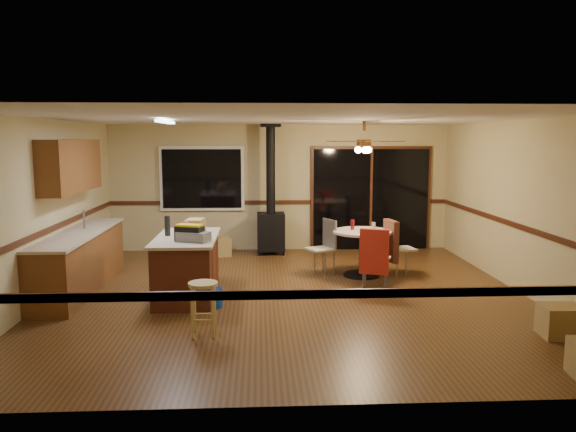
{
  "coord_description": "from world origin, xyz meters",
  "views": [
    {
      "loc": [
        -0.44,
        -8.11,
        2.32
      ],
      "look_at": [
        0.0,
        0.3,
        1.15
      ],
      "focal_mm": 35.0,
      "sensor_mm": 36.0,
      "label": 1
    }
  ],
  "objects": [
    {
      "name": "floor",
      "position": [
        0.0,
        0.0,
        0.0
      ],
      "size": [
        7.0,
        7.0,
        0.0
      ],
      "primitive_type": "plane",
      "color": "#4C2E15",
      "rests_on": "ground"
    },
    {
      "name": "ceiling",
      "position": [
        0.0,
        0.0,
        2.6
      ],
      "size": [
        7.0,
        7.0,
        0.0
      ],
      "primitive_type": "plane",
      "rotation": [
        3.14,
        0.0,
        0.0
      ],
      "color": "silver",
      "rests_on": "ground"
    },
    {
      "name": "wall_back",
      "position": [
        0.0,
        3.5,
        1.3
      ],
      "size": [
        7.0,
        0.0,
        7.0
      ],
      "primitive_type": "plane",
      "rotation": [
        1.57,
        0.0,
        0.0
      ],
      "color": "tan",
      "rests_on": "ground"
    },
    {
      "name": "wall_front",
      "position": [
        0.0,
        -3.5,
        1.3
      ],
      "size": [
        7.0,
        0.0,
        7.0
      ],
      "primitive_type": "plane",
      "rotation": [
        -1.57,
        0.0,
        0.0
      ],
      "color": "tan",
      "rests_on": "ground"
    },
    {
      "name": "wall_left",
      "position": [
        -3.5,
        0.0,
        1.3
      ],
      "size": [
        0.0,
        7.0,
        7.0
      ],
      "primitive_type": "plane",
      "rotation": [
        1.57,
        0.0,
        1.57
      ],
      "color": "tan",
      "rests_on": "ground"
    },
    {
      "name": "wall_right",
      "position": [
        3.5,
        0.0,
        1.3
      ],
      "size": [
        0.0,
        7.0,
        7.0
      ],
      "primitive_type": "plane",
      "rotation": [
        1.57,
        0.0,
        -1.57
      ],
      "color": "tan",
      "rests_on": "ground"
    },
    {
      "name": "chair_rail",
      "position": [
        0.0,
        0.0,
        1.0
      ],
      "size": [
        7.0,
        7.0,
        0.08
      ],
      "primitive_type": null,
      "color": "#401E10",
      "rests_on": "ground"
    },
    {
      "name": "window",
      "position": [
        -1.6,
        3.45,
        1.5
      ],
      "size": [
        1.72,
        0.1,
        1.32
      ],
      "primitive_type": "cube",
      "color": "black",
      "rests_on": "ground"
    },
    {
      "name": "sliding_door",
      "position": [
        1.9,
        3.45,
        1.05
      ],
      "size": [
        2.52,
        0.1,
        2.1
      ],
      "primitive_type": "cube",
      "color": "black",
      "rests_on": "ground"
    },
    {
      "name": "lower_cabinets",
      "position": [
        -3.2,
        0.5,
        0.43
      ],
      "size": [
        0.6,
        3.0,
        0.86
      ],
      "primitive_type": "cube",
      "color": "brown",
      "rests_on": "ground"
    },
    {
      "name": "countertop",
      "position": [
        -3.2,
        0.5,
        0.88
      ],
      "size": [
        0.64,
        3.04,
        0.04
      ],
      "primitive_type": "cube",
      "color": "#C1AE95",
      "rests_on": "lower_cabinets"
    },
    {
      "name": "upper_cabinets",
      "position": [
        -3.33,
        0.7,
        1.9
      ],
      "size": [
        0.35,
        2.0,
        0.8
      ],
      "primitive_type": "cube",
      "color": "brown",
      "rests_on": "ground"
    },
    {
      "name": "kitchen_island",
      "position": [
        -1.5,
        0.0,
        0.45
      ],
      "size": [
        0.88,
        1.68,
        0.9
      ],
      "color": "#4A1F12",
      "rests_on": "ground"
    },
    {
      "name": "wood_stove",
      "position": [
        -0.2,
        3.05,
        0.73
      ],
      "size": [
        0.55,
        0.5,
        2.52
      ],
      "color": "black",
      "rests_on": "ground"
    },
    {
      "name": "ceiling_fan",
      "position": [
        1.3,
        1.12,
        2.21
      ],
      "size": [
        0.24,
        0.24,
        0.55
      ],
      "color": "brown",
      "rests_on": "ceiling"
    },
    {
      "name": "fluorescent_strip",
      "position": [
        -1.8,
        0.3,
        2.56
      ],
      "size": [
        0.1,
        1.2,
        0.04
      ],
      "primitive_type": "cube",
      "color": "white",
      "rests_on": "ceiling"
    },
    {
      "name": "toolbox_grey",
      "position": [
        -1.35,
        -0.4,
        0.97
      ],
      "size": [
        0.5,
        0.39,
        0.14
      ],
      "primitive_type": "cube",
      "rotation": [
        0.0,
        0.0,
        -0.39
      ],
      "color": "slate",
      "rests_on": "kitchen_island"
    },
    {
      "name": "toolbox_black",
      "position": [
        -1.41,
        -0.36,
        1.0
      ],
      "size": [
        0.42,
        0.32,
        0.21
      ],
      "primitive_type": "cube",
      "rotation": [
        0.0,
        0.0,
        -0.36
      ],
      "color": "black",
      "rests_on": "kitchen_island"
    },
    {
      "name": "toolbox_yellow_lid",
      "position": [
        -1.41,
        -0.36,
        1.12
      ],
      "size": [
        0.39,
        0.29,
        0.03
      ],
      "primitive_type": "cube",
      "rotation": [
        0.0,
        0.0,
        -0.36
      ],
      "color": "gold",
      "rests_on": "toolbox_black"
    },
    {
      "name": "box_on_island",
      "position": [
        -1.4,
        0.26,
        1.01
      ],
      "size": [
        0.3,
        0.37,
        0.22
      ],
      "primitive_type": "cube",
      "rotation": [
        0.0,
        0.0,
        -0.2
      ],
      "color": "olive",
      "rests_on": "kitchen_island"
    },
    {
      "name": "bottle_dark",
      "position": [
        -1.79,
        0.1,
        1.04
      ],
      "size": [
        0.1,
        0.1,
        0.29
      ],
      "primitive_type": "cylinder",
      "rotation": [
        0.0,
        0.0,
        -0.18
      ],
      "color": "black",
      "rests_on": "kitchen_island"
    },
    {
      "name": "bottle_pink",
      "position": [
        -1.49,
        -0.06,
        1.01
      ],
      "size": [
        0.08,
        0.08,
        0.23
      ],
      "primitive_type": "cylinder",
      "rotation": [
        0.0,
        0.0,
        0.16
      ],
      "color": "#D84C8C",
      "rests_on": "kitchen_island"
    },
    {
      "name": "bottle_white",
      "position": [
        -1.48,
        0.59,
        0.98
      ],
      "size": [
        0.07,
        0.07,
        0.17
      ],
      "primitive_type": "cylinder",
      "rotation": [
        0.0,
        0.0,
        0.37
      ],
      "color": "white",
      "rests_on": "kitchen_island"
    },
    {
      "name": "bar_stool",
      "position": [
        -1.1,
        -1.66,
        0.32
      ],
      "size": [
        0.36,
        0.36,
        0.64
      ],
      "primitive_type": "cylinder",
      "rotation": [
        0.0,
        0.0,
        0.02
      ],
      "color": "tan",
      "rests_on": "floor"
    },
    {
      "name": "blue_bucket",
      "position": [
        -1.11,
        -0.53,
        0.13
      ],
      "size": [
        0.41,
        0.41,
        0.26
      ],
      "primitive_type": "cylinder",
      "rotation": [
        0.0,
        0.0,
        -0.38
      ],
      "color": "#0B389E",
      "rests_on": "floor"
    },
    {
      "name": "dining_table",
      "position": [
        1.3,
        1.12,
        0.53
      ],
      "size": [
        0.99,
        0.99,
        0.78
      ],
      "color": "black",
      "rests_on": "ground"
    },
    {
      "name": "glass_red",
      "position": [
        1.15,
        1.22,
        0.87
      ],
      "size": [
        0.09,
        0.09,
        0.18
      ],
      "primitive_type": "cylinder",
      "rotation": [
        0.0,
        0.0,
        0.42
      ],
      "color": "#590C14",
      "rests_on": "dining_table"
    },
    {
      "name": "glass_cream",
      "position": [
        1.48,
        1.07,
        0.85
      ],
      "size": [
        0.08,
        0.08,
        0.15
      ],
      "primitive_type": "cylinder",
      "rotation": [
        0.0,
        0.0,
        0.42
      ],
      "color": "beige",
      "rests_on": "dining_table"
    },
    {
      "name": "chair_left",
      "position": [
        0.69,
        1.26,
        0.59
      ],
      "size": [
        0.54,
        0.54,
        0.51
      ],
      "color": "tan",
      "rests_on": "ground"
    },
    {
      "name": "chair_near",
      "position": [
        1.33,
        0.25,
        0.6
      ],
      "size": [
        0.56,
        0.58,
        0.7
      ],
      "color": "tan",
      "rests_on": "ground"
    },
    {
      "name": "chair_right",
      "position": [
        1.82,
        1.13,
        0.6
      ],
      "size": [
        0.53,
        0.5,
        0.7
      ],
      "color": "tan",
      "rests_on": "ground"
    },
    {
      "name": "box_under_window",
      "position": [
        -1.24,
        2.9,
        0.18
      ],
      "size": [
        0.54,
        0.47,
        0.37
      ],
      "primitive_type": "cube",
      "rotation": [
        0.0,
        0.0,
        0.24
      ],
      "color": "olive",
      "rests_on": "floor"
    },
    {
      "name": "box_corner_b",
      "position": [
        3.1,
        -1.93,
        0.19
      ],
      "size": [
        0.48,
        0.42,
        0.37
      ],
      "primitive_type": "cube",
      "rotation": [
        0.0,
        0.0,
        -0.05
      ],
      "color": "olive",
      "rests_on": "floor"
    }
  ]
}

